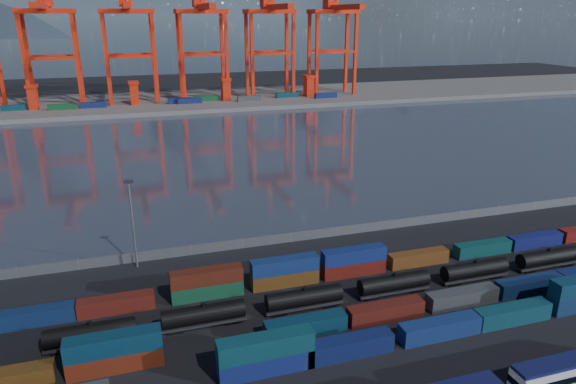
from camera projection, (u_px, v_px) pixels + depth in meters
name	position (u px, v px, depth m)	size (l,w,h in m)	color
ground	(347.00, 315.00, 78.22)	(700.00, 700.00, 0.00)	black
harbor_water	(221.00, 151.00, 172.90)	(700.00, 700.00, 0.00)	#303746
far_quay	(185.00, 101.00, 267.26)	(700.00, 70.00, 2.00)	#514F4C
container_row_south	(495.00, 315.00, 75.02)	(127.31, 2.52, 5.36)	#3A3D3F
container_row_mid	(296.00, 326.00, 72.72)	(141.44, 2.44, 5.19)	#3C3E41
container_row_north	(339.00, 267.00, 89.16)	(140.16, 2.35, 5.01)	#111456
tanker_string	(435.00, 277.00, 85.73)	(120.98, 2.68, 3.84)	black
waterfront_fence	(291.00, 237.00, 103.14)	(160.12, 0.12, 2.20)	#595B5E
yard_light_mast	(132.00, 220.00, 90.14)	(1.60, 0.40, 16.60)	slate
gantry_cranes	(165.00, 23.00, 246.36)	(200.02, 48.05, 65.06)	red
quay_containers	(165.00, 102.00, 250.29)	(172.58, 10.99, 2.60)	navy
straddle_carriers	(181.00, 90.00, 255.30)	(140.00, 7.00, 11.10)	red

